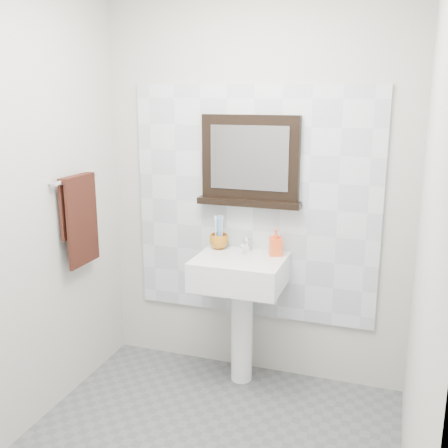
{
  "coord_description": "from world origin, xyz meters",
  "views": [
    {
      "loc": [
        0.88,
        -2.08,
        1.84
      ],
      "look_at": [
        -0.02,
        0.55,
        1.15
      ],
      "focal_mm": 42.0,
      "sensor_mm": 36.0,
      "label": 1
    }
  ],
  "objects_px": {
    "framed_mirror": "(250,163)",
    "hand_towel": "(80,213)",
    "soap_dispenser": "(276,242)",
    "pedestal_sink": "(240,285)",
    "toothbrush_cup": "(219,241)"
  },
  "relations": [
    {
      "from": "toothbrush_cup",
      "to": "hand_towel",
      "type": "xyz_separation_m",
      "value": [
        -0.73,
        -0.46,
        0.23
      ]
    },
    {
      "from": "pedestal_sink",
      "to": "toothbrush_cup",
      "type": "relative_size",
      "value": 7.88
    },
    {
      "from": "framed_mirror",
      "to": "hand_towel",
      "type": "relative_size",
      "value": 1.21
    },
    {
      "from": "soap_dispenser",
      "to": "hand_towel",
      "type": "distance_m",
      "value": 1.21
    },
    {
      "from": "pedestal_sink",
      "to": "hand_towel",
      "type": "relative_size",
      "value": 1.75
    },
    {
      "from": "pedestal_sink",
      "to": "toothbrush_cup",
      "type": "distance_m",
      "value": 0.33
    },
    {
      "from": "hand_towel",
      "to": "pedestal_sink",
      "type": "bearing_deg",
      "value": 19.1
    },
    {
      "from": "pedestal_sink",
      "to": "toothbrush_cup",
      "type": "bearing_deg",
      "value": 143.81
    },
    {
      "from": "pedestal_sink",
      "to": "framed_mirror",
      "type": "height_order",
      "value": "framed_mirror"
    },
    {
      "from": "soap_dispenser",
      "to": "pedestal_sink",
      "type": "bearing_deg",
      "value": -172.43
    },
    {
      "from": "toothbrush_cup",
      "to": "pedestal_sink",
      "type": "bearing_deg",
      "value": -36.19
    },
    {
      "from": "toothbrush_cup",
      "to": "hand_towel",
      "type": "relative_size",
      "value": 0.22
    },
    {
      "from": "soap_dispenser",
      "to": "hand_towel",
      "type": "height_order",
      "value": "hand_towel"
    },
    {
      "from": "pedestal_sink",
      "to": "framed_mirror",
      "type": "xyz_separation_m",
      "value": [
        0.0,
        0.19,
        0.75
      ]
    },
    {
      "from": "toothbrush_cup",
      "to": "hand_towel",
      "type": "bearing_deg",
      "value": -147.95
    }
  ]
}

